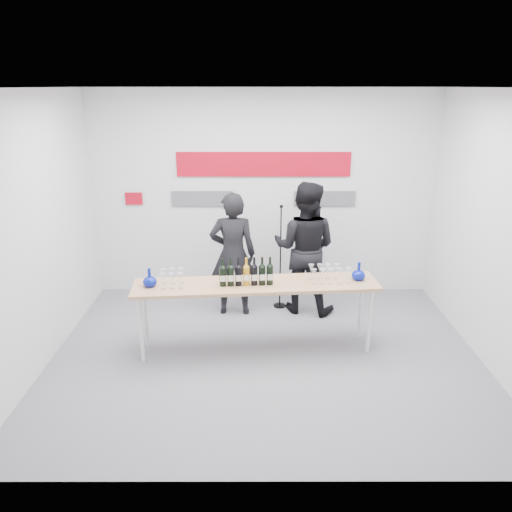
# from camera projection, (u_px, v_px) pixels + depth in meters

# --- Properties ---
(ground) EXTENTS (5.00, 5.00, 0.00)m
(ground) POSITION_uv_depth(u_px,v_px,m) (265.00, 355.00, 5.90)
(ground) COLOR slate
(ground) RESTS_ON ground
(back_wall) EXTENTS (5.00, 0.04, 3.00)m
(back_wall) POSITION_uv_depth(u_px,v_px,m) (263.00, 195.00, 7.31)
(back_wall) COLOR silver
(back_wall) RESTS_ON ground
(signage) EXTENTS (3.38, 0.02, 0.79)m
(signage) POSITION_uv_depth(u_px,v_px,m) (260.00, 174.00, 7.18)
(signage) COLOR #AD0719
(signage) RESTS_ON back_wall
(tasting_table) EXTENTS (2.87, 0.80, 0.85)m
(tasting_table) POSITION_uv_depth(u_px,v_px,m) (256.00, 288.00, 5.79)
(tasting_table) COLOR tan
(tasting_table) RESTS_ON ground
(wine_bottles) EXTENTS (0.62, 0.13, 0.33)m
(wine_bottles) POSITION_uv_depth(u_px,v_px,m) (246.00, 271.00, 5.67)
(wine_bottles) COLOR black
(wine_bottles) RESTS_ON tasting_table
(decanter_left) EXTENTS (0.16, 0.16, 0.21)m
(decanter_left) POSITION_uv_depth(u_px,v_px,m) (150.00, 277.00, 5.65)
(decanter_left) COLOR #07168D
(decanter_left) RESTS_ON tasting_table
(decanter_right) EXTENTS (0.16, 0.16, 0.21)m
(decanter_right) POSITION_uv_depth(u_px,v_px,m) (359.00, 271.00, 5.85)
(decanter_right) COLOR #07168D
(decanter_right) RESTS_ON tasting_table
(glasses_left) EXTENTS (0.28, 0.24, 0.18)m
(glasses_left) POSITION_uv_depth(u_px,v_px,m) (172.00, 278.00, 5.66)
(glasses_left) COLOR silver
(glasses_left) RESTS_ON tasting_table
(glasses_right) EXTENTS (0.48, 0.25, 0.18)m
(glasses_right) POSITION_uv_depth(u_px,v_px,m) (328.00, 274.00, 5.80)
(glasses_right) COLOR silver
(glasses_right) RESTS_ON tasting_table
(presenter_left) EXTENTS (0.63, 0.42, 1.71)m
(presenter_left) POSITION_uv_depth(u_px,v_px,m) (233.00, 254.00, 6.74)
(presenter_left) COLOR black
(presenter_left) RESTS_ON ground
(presenter_right) EXTENTS (1.06, 0.93, 1.83)m
(presenter_right) POSITION_uv_depth(u_px,v_px,m) (305.00, 248.00, 6.81)
(presenter_right) COLOR black
(presenter_right) RESTS_ON ground
(mic_stand) EXTENTS (0.18, 0.18, 1.50)m
(mic_stand) POSITION_uv_depth(u_px,v_px,m) (280.00, 277.00, 7.05)
(mic_stand) COLOR black
(mic_stand) RESTS_ON ground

